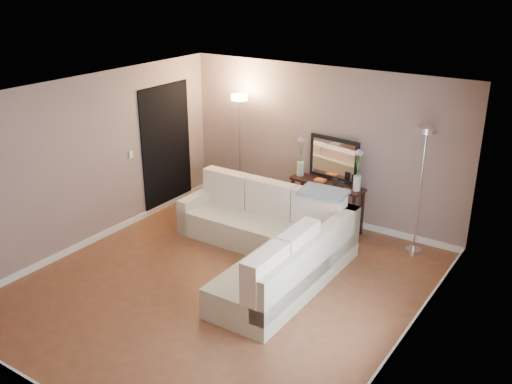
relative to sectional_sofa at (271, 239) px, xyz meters
The scene contains 22 objects.
floor 1.02m from the sectional_sofa, 99.90° to the right, with size 5.00×5.50×0.01m, color brown.
ceiling 2.44m from the sectional_sofa, 99.90° to the right, with size 5.00×5.50×0.01m, color white.
wall_back 2.06m from the sectional_sofa, 95.12° to the left, with size 5.00×0.02×2.60m, color gray.
wall_front 3.82m from the sectional_sofa, 92.53° to the right, with size 5.00×0.02×2.60m, color gray.
wall_left 2.99m from the sectional_sofa, 160.70° to the right, with size 0.02×5.50×2.60m, color gray.
wall_right 2.70m from the sectional_sofa, 21.75° to the right, with size 0.02×5.50×2.60m, color gray.
baseboard_back 1.83m from the sectional_sofa, 95.19° to the left, with size 5.00×0.03×0.10m, color white.
baseboard_left 2.83m from the sectional_sofa, 160.53° to the right, with size 0.03×5.50×0.10m, color white.
baseboard_right 2.52m from the sectional_sofa, 21.96° to the right, with size 0.03×5.50×0.10m, color white.
doorway 2.85m from the sectional_sofa, 163.88° to the left, with size 0.02×1.20×2.20m, color black.
switch_plate 2.78m from the sectional_sofa, behind, with size 0.02×0.08×0.12m, color white.
sectional_sofa is the anchor object (origin of this frame).
throw_blanket 1.03m from the sectional_sofa, 53.96° to the left, with size 0.69×0.40×0.05m, color gray.
console_table 1.51m from the sectional_sofa, 87.82° to the left, with size 1.31×0.48×0.78m.
leaning_mirror 1.85m from the sectional_sofa, 84.68° to the left, with size 0.90×0.14×0.71m.
table_decor 1.54m from the sectional_sofa, 84.93° to the left, with size 0.54×0.15×0.13m.
flower_vase_left 1.76m from the sectional_sofa, 104.40° to the left, with size 0.15×0.13×0.67m.
flower_vase_right 1.74m from the sectional_sofa, 64.93° to the left, with size 0.15×0.13×0.67m.
floor_lamp_lit 2.44m from the sectional_sofa, 136.60° to the left, with size 0.31×0.31×2.02m.
floor_lamp_unlit 2.44m from the sectional_sofa, 41.77° to the left, with size 0.32×0.32×1.95m.
charcoal_rug 2.10m from the sectional_sofa, 146.87° to the left, with size 1.32×0.99×0.02m, color black.
black_bag 2.25m from the sectional_sofa, 152.28° to the left, with size 0.37×0.26×0.24m, color black.
Camera 1 is at (4.11, -5.38, 4.04)m, focal length 40.00 mm.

